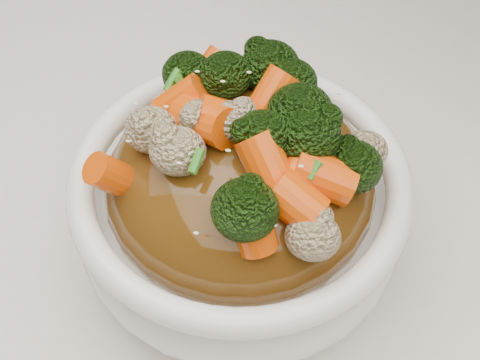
# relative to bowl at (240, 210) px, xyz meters

# --- Properties ---
(tablecloth) EXTENTS (1.20, 0.80, 0.04)m
(tablecloth) POSITION_rel_bowl_xyz_m (-0.03, -0.04, -0.06)
(tablecloth) COLOR silver
(tablecloth) RESTS_ON dining_table
(bowl) EXTENTS (0.26, 0.26, 0.08)m
(bowl) POSITION_rel_bowl_xyz_m (0.00, 0.00, 0.00)
(bowl) COLOR white
(bowl) RESTS_ON tablecloth
(sauce_base) EXTENTS (0.21, 0.21, 0.09)m
(sauce_base) POSITION_rel_bowl_xyz_m (0.00, 0.00, 0.03)
(sauce_base) COLOR #4E2E0D
(sauce_base) RESTS_ON bowl
(carrots) EXTENTS (0.21, 0.21, 0.05)m
(carrots) POSITION_rel_bowl_xyz_m (0.00, 0.00, 0.09)
(carrots) COLOR #E24D07
(carrots) RESTS_ON sauce_base
(broccoli) EXTENTS (0.21, 0.21, 0.04)m
(broccoli) POSITION_rel_bowl_xyz_m (0.00, 0.00, 0.08)
(broccoli) COLOR black
(broccoli) RESTS_ON sauce_base
(cauliflower) EXTENTS (0.21, 0.21, 0.03)m
(cauliflower) POSITION_rel_bowl_xyz_m (0.00, 0.00, 0.08)
(cauliflower) COLOR tan
(cauliflower) RESTS_ON sauce_base
(scallions) EXTENTS (0.16, 0.16, 0.02)m
(scallions) POSITION_rel_bowl_xyz_m (0.00, 0.00, 0.09)
(scallions) COLOR #2B731A
(scallions) RESTS_ON sauce_base
(sesame_seeds) EXTENTS (0.19, 0.19, 0.01)m
(sesame_seeds) POSITION_rel_bowl_xyz_m (0.00, 0.00, 0.09)
(sesame_seeds) COLOR beige
(sesame_seeds) RESTS_ON sauce_base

